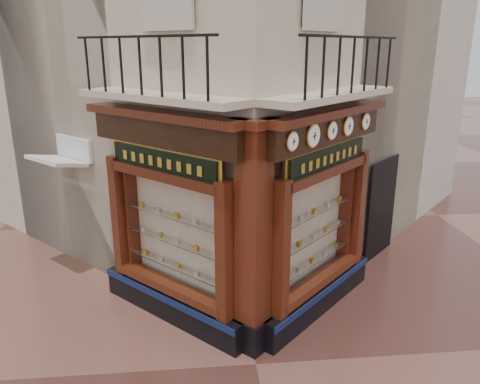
{
  "coord_description": "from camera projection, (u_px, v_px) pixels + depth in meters",
  "views": [
    {
      "loc": [
        -0.89,
        -6.45,
        5.0
      ],
      "look_at": [
        -0.07,
        2.0,
        2.36
      ],
      "focal_mm": 35.0,
      "sensor_mm": 36.0,
      "label": 1
    }
  ],
  "objects": [
    {
      "name": "ground",
      "position": [
        256.0,
        364.0,
        7.7
      ],
      "size": [
        80.0,
        80.0,
        0.0
      ],
      "primitive_type": "plane",
      "color": "#43251F",
      "rests_on": "ground"
    },
    {
      "name": "main_building",
      "position": [
        227.0,
        5.0,
        11.76
      ],
      "size": [
        11.31,
        11.31,
        12.0
      ],
      "primitive_type": "cube",
      "rotation": [
        0.0,
        0.0,
        0.79
      ],
      "color": "beige",
      "rests_on": "ground"
    },
    {
      "name": "neighbour_left",
      "position": [
        139.0,
        29.0,
        14.03
      ],
      "size": [
        11.31,
        11.31,
        11.0
      ],
      "primitive_type": "cube",
      "rotation": [
        0.0,
        0.0,
        0.79
      ],
      "color": "beige",
      "rests_on": "ground"
    },
    {
      "name": "neighbour_right",
      "position": [
        301.0,
        30.0,
        14.49
      ],
      "size": [
        11.31,
        11.31,
        11.0
      ],
      "primitive_type": "cube",
      "rotation": [
        0.0,
        0.0,
        0.79
      ],
      "color": "beige",
      "rests_on": "ground"
    },
    {
      "name": "shopfront_left",
      "position": [
        169.0,
        221.0,
        8.47
      ],
      "size": [
        2.86,
        2.86,
        3.98
      ],
      "rotation": [
        0.0,
        0.0,
        2.36
      ],
      "color": "black",
      "rests_on": "ground"
    },
    {
      "name": "shopfront_right",
      "position": [
        321.0,
        216.0,
        8.73
      ],
      "size": [
        2.86,
        2.86,
        3.98
      ],
      "rotation": [
        0.0,
        0.0,
        0.79
      ],
      "color": "black",
      "rests_on": "ground"
    },
    {
      "name": "corner_pilaster",
      "position": [
        253.0,
        243.0,
        7.59
      ],
      "size": [
        0.85,
        0.85,
        3.98
      ],
      "rotation": [
        0.0,
        0.0,
        0.79
      ],
      "color": "black",
      "rests_on": "ground"
    },
    {
      "name": "balcony",
      "position": [
        247.0,
        95.0,
        7.85
      ],
      "size": [
        5.94,
        2.97,
        1.03
      ],
      "color": "beige",
      "rests_on": "ground"
    },
    {
      "name": "clock_a",
      "position": [
        292.0,
        141.0,
        7.12
      ],
      "size": [
        0.26,
        0.26,
        0.31
      ],
      "rotation": [
        0.0,
        0.0,
        0.79
      ],
      "color": "gold",
      "rests_on": "ground"
    },
    {
      "name": "clock_b",
      "position": [
        313.0,
        136.0,
        7.57
      ],
      "size": [
        0.32,
        0.32,
        0.4
      ],
      "rotation": [
        0.0,
        0.0,
        0.79
      ],
      "color": "gold",
      "rests_on": "ground"
    },
    {
      "name": "clock_c",
      "position": [
        332.0,
        131.0,
        8.03
      ],
      "size": [
        0.27,
        0.27,
        0.33
      ],
      "rotation": [
        0.0,
        0.0,
        0.79
      ],
      "color": "gold",
      "rests_on": "ground"
    },
    {
      "name": "clock_d",
      "position": [
        348.0,
        126.0,
        8.47
      ],
      "size": [
        0.29,
        0.29,
        0.36
      ],
      "rotation": [
        0.0,
        0.0,
        0.79
      ],
      "color": "gold",
      "rests_on": "ground"
    },
    {
      "name": "clock_e",
      "position": [
        365.0,
        122.0,
        9.0
      ],
      "size": [
        0.27,
        0.27,
        0.33
      ],
      "rotation": [
        0.0,
        0.0,
        0.79
      ],
      "color": "gold",
      "rests_on": "ground"
    },
    {
      "name": "awning",
      "position": [
        70.0,
        272.0,
        10.83
      ],
      "size": [
        1.45,
        1.45,
        0.22
      ],
      "primitive_type": null,
      "rotation": [
        0.19,
        0.0,
        2.36
      ],
      "color": "silver",
      "rests_on": "ground"
    },
    {
      "name": "signboard_left",
      "position": [
        163.0,
        162.0,
        8.08
      ],
      "size": [
        2.0,
        2.0,
        0.53
      ],
      "rotation": [
        0.0,
        0.0,
        2.36
      ],
      "color": "gold",
      "rests_on": "ground"
    },
    {
      "name": "signboard_right",
      "position": [
        328.0,
        158.0,
        8.35
      ],
      "size": [
        1.97,
        1.97,
        0.53
      ],
      "rotation": [
        0.0,
        0.0,
        0.79
      ],
      "color": "gold",
      "rests_on": "ground"
    }
  ]
}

